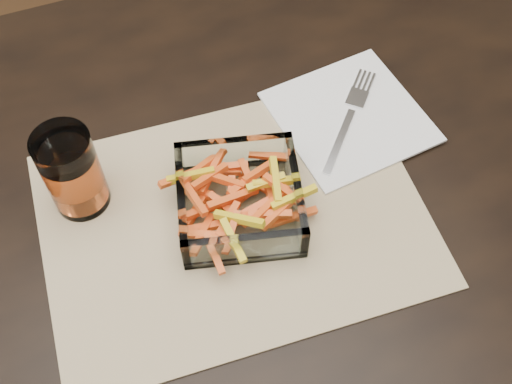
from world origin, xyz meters
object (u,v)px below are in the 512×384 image
Objects in this scene: dining_table at (218,256)px; tumbler at (73,174)px; fork at (350,116)px; glass_bowl at (240,201)px.

tumbler is at bearing 147.99° from dining_table.
fork is at bearing 21.01° from dining_table.
dining_table is 10.95× the size of fork.
glass_bowl reaches higher than fork.
tumbler is (-0.17, 0.08, 0.03)m from glass_bowl.
glass_bowl is at bearing -113.39° from fork.
tumbler is (-0.14, 0.09, 0.14)m from dining_table.
fork reaches higher than dining_table.
glass_bowl is 1.47× the size of tumbler.
fork is (0.22, 0.08, 0.10)m from dining_table.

